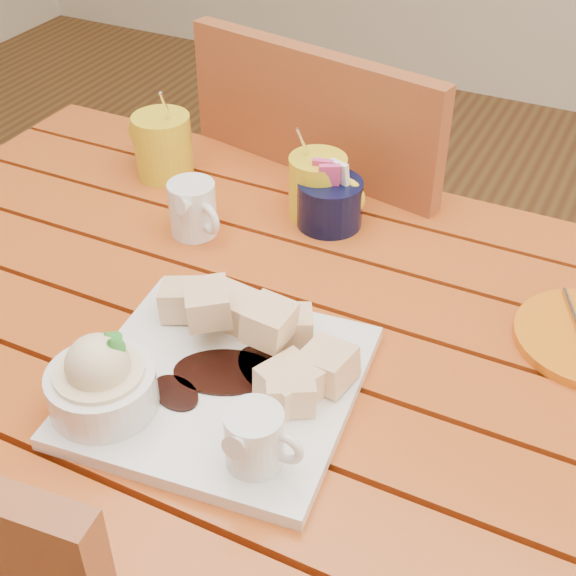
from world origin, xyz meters
The scene contains 7 objects.
table centered at (0.00, 0.00, 0.64)m, with size 1.20×0.79×0.75m.
dessert_plate centered at (0.01, -0.15, 0.78)m, with size 0.32×0.32×0.12m.
coffee_mug_left centered at (-0.30, 0.25, 0.80)m, with size 0.13×0.09×0.15m.
coffee_mug_right centered at (-0.03, 0.25, 0.80)m, with size 0.12×0.08×0.14m.
cream_pitcher centered at (-0.17, 0.13, 0.79)m, with size 0.09×0.08×0.08m.
sugar_caddy centered at (-0.01, 0.24, 0.79)m, with size 0.09×0.09×0.10m.
chair_far centered at (-0.08, 0.48, 0.53)m, with size 0.52×0.52×0.95m.
Camera 1 is at (0.37, -0.66, 1.38)m, focal length 50.00 mm.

